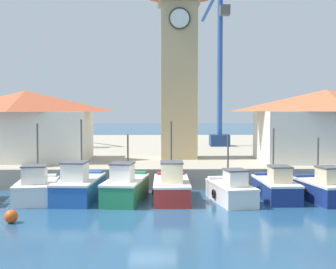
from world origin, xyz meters
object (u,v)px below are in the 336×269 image
object	(u,v)px
clock_tower	(179,59)
warehouse_right	(326,125)
fishing_boat_left_inner	(79,186)
warehouse_left	(26,125)
fishing_boat_right_outer	(323,189)
fishing_boat_mid_right	(231,190)
fishing_boat_mid_left	(125,187)
fishing_boat_right_inner	(276,187)
mooring_buoy	(11,216)
fishing_boat_center	(171,187)
fishing_boat_left_outer	(37,188)
port_crane_near	(219,87)

from	to	relation	value
clock_tower	warehouse_right	bearing A→B (deg)	-12.75
fishing_boat_left_inner	warehouse_left	world-z (taller)	warehouse_left
fishing_boat_right_outer	clock_tower	bearing A→B (deg)	125.69
fishing_boat_mid_right	fishing_boat_right_outer	distance (m)	5.29
fishing_boat_left_inner	warehouse_right	xyz separation A→B (m)	(17.10, 7.75, 3.30)
warehouse_left	warehouse_right	bearing A→B (deg)	-2.79
fishing_boat_mid_right	warehouse_left	world-z (taller)	warehouse_left
fishing_boat_mid_left	warehouse_left	size ratio (longest dim) A/B	0.52
fishing_boat_right_outer	fishing_boat_left_inner	bearing A→B (deg)	177.55
fishing_boat_right_inner	mooring_buoy	xyz separation A→B (m)	(-13.61, -5.39, -0.41)
fishing_boat_right_inner	warehouse_right	xyz separation A→B (m)	(5.68, 7.80, 3.37)
fishing_boat_mid_right	warehouse_right	distance (m)	12.53
warehouse_left	mooring_buoy	xyz separation A→B (m)	(3.31, -14.29, -3.75)
mooring_buoy	fishing_boat_right_inner	bearing A→B (deg)	21.59
fishing_boat_center	clock_tower	size ratio (longest dim) A/B	0.32
fishing_boat_mid_right	clock_tower	size ratio (longest dim) A/B	0.28
fishing_boat_mid_left	fishing_boat_left_inner	bearing A→B (deg)	171.76
fishing_boat_mid_right	fishing_boat_center	bearing A→B (deg)	167.62
fishing_boat_left_outer	fishing_boat_mid_right	size ratio (longest dim) A/B	0.97
fishing_boat_mid_right	port_crane_near	size ratio (longest dim) A/B	0.27
fishing_boat_left_outer	warehouse_right	size ratio (longest dim) A/B	0.44
fishing_boat_left_inner	fishing_boat_mid_right	xyz separation A→B (m)	(8.68, -0.88, -0.12)
fishing_boat_right_outer	fishing_boat_left_outer	bearing A→B (deg)	178.93
fishing_boat_center	warehouse_right	distance (m)	14.54
fishing_boat_left_inner	fishing_boat_mid_right	size ratio (longest dim) A/B	1.15
fishing_boat_right_outer	warehouse_right	distance (m)	9.53
fishing_boat_left_outer	fishing_boat_mid_left	distance (m)	5.07
fishing_boat_left_inner	fishing_boat_mid_left	size ratio (longest dim) A/B	1.04
fishing_boat_mid_left	port_crane_near	size ratio (longest dim) A/B	0.30
clock_tower	port_crane_near	world-z (taller)	port_crane_near
fishing_boat_center	port_crane_near	distance (m)	24.11
fishing_boat_right_outer	warehouse_left	xyz separation A→B (m)	(-19.47, 9.44, 3.34)
fishing_boat_center	fishing_boat_right_inner	xyz separation A→B (m)	(6.08, 0.10, -0.06)
fishing_boat_center	fishing_boat_mid_left	bearing A→B (deg)	-174.67
fishing_boat_right_inner	warehouse_left	distance (m)	19.41
fishing_boat_left_outer	fishing_boat_mid_right	distance (m)	11.05
fishing_boat_mid_left	warehouse_right	xyz separation A→B (m)	(14.38, 8.14, 3.29)
port_crane_near	mooring_buoy	world-z (taller)	port_crane_near
fishing_boat_mid_right	fishing_boat_right_outer	size ratio (longest dim) A/B	1.00
fishing_boat_left_outer	fishing_boat_center	distance (m)	7.70
fishing_boat_mid_left	fishing_boat_right_inner	xyz separation A→B (m)	(8.70, 0.34, -0.08)
clock_tower	mooring_buoy	bearing A→B (deg)	-118.19
warehouse_right	port_crane_near	bearing A→B (deg)	112.77
fishing_boat_mid_right	mooring_buoy	bearing A→B (deg)	-157.26
fishing_boat_mid_left	fishing_boat_right_outer	size ratio (longest dim) A/B	1.10
fishing_boat_left_outer	fishing_boat_right_inner	size ratio (longest dim) A/B	0.93
mooring_buoy	fishing_boat_center	bearing A→B (deg)	35.07
warehouse_left	fishing_boat_right_inner	bearing A→B (deg)	-27.73
fishing_boat_left_outer	warehouse_right	bearing A→B (deg)	22.45
fishing_boat_mid_left	clock_tower	distance (m)	13.95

